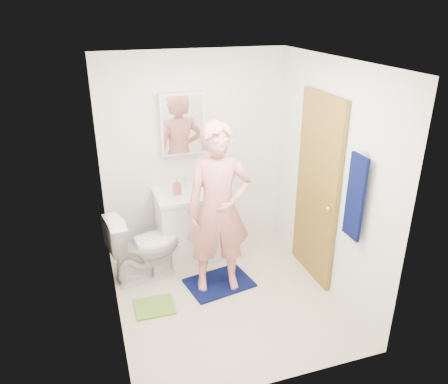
{
  "coord_description": "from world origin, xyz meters",
  "views": [
    {
      "loc": [
        -1.2,
        -3.59,
        2.86
      ],
      "look_at": [
        0.06,
        0.25,
        1.09
      ],
      "focal_mm": 35.0,
      "sensor_mm": 36.0,
      "label": 1
    }
  ],
  "objects_px": {
    "medicine_cabinet": "(182,123)",
    "soap_dispenser": "(177,187)",
    "vanity_cabinet": "(190,226)",
    "toothbrush_cup": "(201,182)",
    "towel": "(355,197)",
    "toilet": "(144,246)",
    "man": "(219,210)"
  },
  "relations": [
    {
      "from": "vanity_cabinet",
      "to": "toothbrush_cup",
      "type": "xyz_separation_m",
      "value": [
        0.18,
        0.13,
        0.5
      ]
    },
    {
      "from": "toothbrush_cup",
      "to": "man",
      "type": "height_order",
      "value": "man"
    },
    {
      "from": "towel",
      "to": "vanity_cabinet",
      "type": "bearing_deg",
      "value": 128.47
    },
    {
      "from": "towel",
      "to": "soap_dispenser",
      "type": "xyz_separation_m",
      "value": [
        -1.33,
        1.45,
        -0.3
      ]
    },
    {
      "from": "vanity_cabinet",
      "to": "man",
      "type": "distance_m",
      "value": 0.9
    },
    {
      "from": "towel",
      "to": "toothbrush_cup",
      "type": "distance_m",
      "value": 1.93
    },
    {
      "from": "soap_dispenser",
      "to": "man",
      "type": "distance_m",
      "value": 0.74
    },
    {
      "from": "toothbrush_cup",
      "to": "vanity_cabinet",
      "type": "bearing_deg",
      "value": -145.05
    },
    {
      "from": "medicine_cabinet",
      "to": "man",
      "type": "height_order",
      "value": "medicine_cabinet"
    },
    {
      "from": "medicine_cabinet",
      "to": "towel",
      "type": "relative_size",
      "value": 0.87
    },
    {
      "from": "medicine_cabinet",
      "to": "soap_dispenser",
      "type": "xyz_separation_m",
      "value": [
        -0.15,
        -0.26,
        -0.65
      ]
    },
    {
      "from": "towel",
      "to": "soap_dispenser",
      "type": "height_order",
      "value": "towel"
    },
    {
      "from": "soap_dispenser",
      "to": "man",
      "type": "height_order",
      "value": "man"
    },
    {
      "from": "soap_dispenser",
      "to": "toothbrush_cup",
      "type": "distance_m",
      "value": 0.37
    },
    {
      "from": "medicine_cabinet",
      "to": "toothbrush_cup",
      "type": "xyz_separation_m",
      "value": [
        0.18,
        -0.1,
        -0.7
      ]
    },
    {
      "from": "towel",
      "to": "man",
      "type": "bearing_deg",
      "value": 143.76
    },
    {
      "from": "medicine_cabinet",
      "to": "toilet",
      "type": "relative_size",
      "value": 0.89
    },
    {
      "from": "soap_dispenser",
      "to": "toothbrush_cup",
      "type": "bearing_deg",
      "value": 25.86
    },
    {
      "from": "medicine_cabinet",
      "to": "man",
      "type": "bearing_deg",
      "value": -81.94
    },
    {
      "from": "medicine_cabinet",
      "to": "toilet",
      "type": "xyz_separation_m",
      "value": [
        -0.59,
        -0.51,
        -1.2
      ]
    },
    {
      "from": "toothbrush_cup",
      "to": "soap_dispenser",
      "type": "bearing_deg",
      "value": -154.14
    },
    {
      "from": "towel",
      "to": "man",
      "type": "distance_m",
      "value": 1.34
    },
    {
      "from": "toothbrush_cup",
      "to": "man",
      "type": "relative_size",
      "value": 0.07
    },
    {
      "from": "soap_dispenser",
      "to": "medicine_cabinet",
      "type": "bearing_deg",
      "value": 60.37
    },
    {
      "from": "toilet",
      "to": "soap_dispenser",
      "type": "relative_size",
      "value": 4.15
    },
    {
      "from": "soap_dispenser",
      "to": "towel",
      "type": "bearing_deg",
      "value": -47.62
    },
    {
      "from": "man",
      "to": "medicine_cabinet",
      "type": "bearing_deg",
      "value": 107.59
    },
    {
      "from": "vanity_cabinet",
      "to": "soap_dispenser",
      "type": "distance_m",
      "value": 0.57
    },
    {
      "from": "towel",
      "to": "toothbrush_cup",
      "type": "relative_size",
      "value": 6.4
    },
    {
      "from": "towel",
      "to": "toilet",
      "type": "distance_m",
      "value": 2.31
    },
    {
      "from": "vanity_cabinet",
      "to": "medicine_cabinet",
      "type": "height_order",
      "value": "medicine_cabinet"
    },
    {
      "from": "toilet",
      "to": "soap_dispenser",
      "type": "distance_m",
      "value": 0.75
    }
  ]
}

